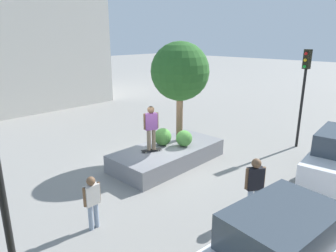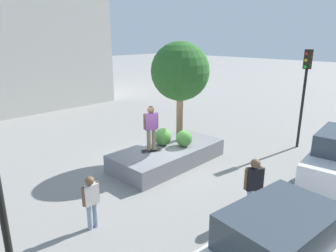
{
  "view_description": "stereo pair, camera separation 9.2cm",
  "coord_description": "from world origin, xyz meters",
  "px_view_note": "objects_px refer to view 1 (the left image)",
  "views": [
    {
      "loc": [
        8.23,
        8.22,
        5.08
      ],
      "look_at": [
        -0.26,
        0.13,
        1.6
      ],
      "focal_mm": 32.56,
      "sensor_mm": 36.0,
      "label": 1
    },
    {
      "loc": [
        8.16,
        8.28,
        5.08
      ],
      "look_at": [
        -0.26,
        0.13,
        1.6
      ],
      "focal_mm": 32.56,
      "sensor_mm": 36.0,
      "label": 2
    }
  ],
  "objects_px": {
    "passerby_with_bag": "(255,183)",
    "skateboarder": "(151,125)",
    "bystander_watching": "(92,199)",
    "planter_ledge": "(168,155)",
    "plaza_tree": "(180,72)",
    "skateboard": "(151,150)",
    "traffic_light_median": "(304,82)"
  },
  "relations": [
    {
      "from": "skateboarder",
      "to": "bystander_watching",
      "type": "relative_size",
      "value": 1.14
    },
    {
      "from": "planter_ledge",
      "to": "passerby_with_bag",
      "type": "xyz_separation_m",
      "value": [
        1.08,
        4.45,
        0.68
      ]
    },
    {
      "from": "skateboard",
      "to": "plaza_tree",
      "type": "bearing_deg",
      "value": -176.57
    },
    {
      "from": "planter_ledge",
      "to": "skateboarder",
      "type": "distance_m",
      "value": 1.65
    },
    {
      "from": "traffic_light_median",
      "to": "skateboarder",
      "type": "bearing_deg",
      "value": -26.43
    },
    {
      "from": "plaza_tree",
      "to": "skateboard",
      "type": "relative_size",
      "value": 5.16
    },
    {
      "from": "traffic_light_median",
      "to": "plaza_tree",
      "type": "bearing_deg",
      "value": -35.26
    },
    {
      "from": "bystander_watching",
      "to": "skateboarder",
      "type": "bearing_deg",
      "value": -155.46
    },
    {
      "from": "plaza_tree",
      "to": "skateboard",
      "type": "height_order",
      "value": "plaza_tree"
    },
    {
      "from": "passerby_with_bag",
      "to": "bystander_watching",
      "type": "distance_m",
      "value": 4.56
    },
    {
      "from": "passerby_with_bag",
      "to": "bystander_watching",
      "type": "bearing_deg",
      "value": -38.49
    },
    {
      "from": "traffic_light_median",
      "to": "passerby_with_bag",
      "type": "relative_size",
      "value": 2.52
    },
    {
      "from": "planter_ledge",
      "to": "bystander_watching",
      "type": "xyz_separation_m",
      "value": [
        4.64,
        1.62,
        0.54
      ]
    },
    {
      "from": "plaza_tree",
      "to": "passerby_with_bag",
      "type": "relative_size",
      "value": 2.34
    },
    {
      "from": "planter_ledge",
      "to": "traffic_light_median",
      "type": "height_order",
      "value": "traffic_light_median"
    },
    {
      "from": "skateboard",
      "to": "traffic_light_median",
      "type": "distance_m",
      "value": 7.59
    },
    {
      "from": "traffic_light_median",
      "to": "bystander_watching",
      "type": "distance_m",
      "value": 10.64
    },
    {
      "from": "planter_ledge",
      "to": "plaza_tree",
      "type": "bearing_deg",
      "value": -166.02
    },
    {
      "from": "planter_ledge",
      "to": "passerby_with_bag",
      "type": "bearing_deg",
      "value": 76.4
    },
    {
      "from": "traffic_light_median",
      "to": "skateboard",
      "type": "bearing_deg",
      "value": -26.43
    },
    {
      "from": "passerby_with_bag",
      "to": "skateboarder",
      "type": "bearing_deg",
      "value": -93.39
    },
    {
      "from": "planter_ledge",
      "to": "skateboarder",
      "type": "xyz_separation_m",
      "value": [
        0.8,
        -0.13,
        1.44
      ]
    },
    {
      "from": "planter_ledge",
      "to": "traffic_light_median",
      "type": "relative_size",
      "value": 1.06
    },
    {
      "from": "skateboarder",
      "to": "bystander_watching",
      "type": "bearing_deg",
      "value": 24.54
    },
    {
      "from": "plaza_tree",
      "to": "passerby_with_bag",
      "type": "bearing_deg",
      "value": 66.47
    },
    {
      "from": "planter_ledge",
      "to": "bystander_watching",
      "type": "distance_m",
      "value": 4.94
    },
    {
      "from": "traffic_light_median",
      "to": "bystander_watching",
      "type": "height_order",
      "value": "traffic_light_median"
    },
    {
      "from": "planter_ledge",
      "to": "skateboard",
      "type": "xyz_separation_m",
      "value": [
        0.8,
        -0.13,
        0.41
      ]
    },
    {
      "from": "plaza_tree",
      "to": "passerby_with_bag",
      "type": "distance_m",
      "value": 5.75
    },
    {
      "from": "skateboarder",
      "to": "planter_ledge",
      "type": "bearing_deg",
      "value": 170.5
    },
    {
      "from": "skateboarder",
      "to": "bystander_watching",
      "type": "distance_m",
      "value": 4.31
    },
    {
      "from": "plaza_tree",
      "to": "passerby_with_bag",
      "type": "height_order",
      "value": "plaza_tree"
    }
  ]
}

